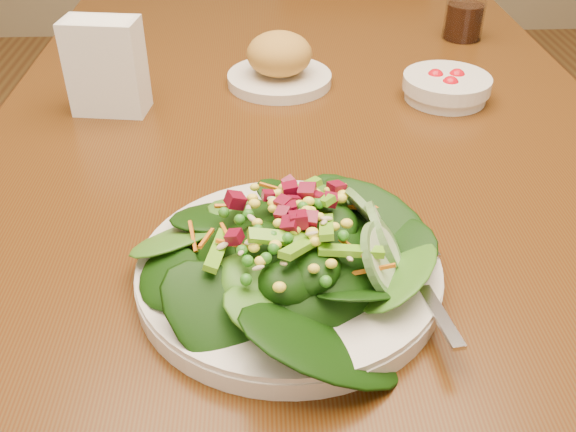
# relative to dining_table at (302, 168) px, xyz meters

# --- Properties ---
(ground_plane) EXTENTS (5.00, 5.00, 0.00)m
(ground_plane) POSITION_rel_dining_table_xyz_m (0.00, 0.00, -0.65)
(ground_plane) COLOR olive
(dining_table) EXTENTS (0.90, 1.40, 0.75)m
(dining_table) POSITION_rel_dining_table_xyz_m (0.00, 0.00, 0.00)
(dining_table) COLOR #442C10
(dining_table) RESTS_ON ground_plane
(chair_far) EXTENTS (0.43, 0.43, 0.86)m
(chair_far) POSITION_rel_dining_table_xyz_m (0.17, 0.87, -0.19)
(chair_far) COLOR #32200D
(chair_far) RESTS_ON ground_plane
(salad_plate) EXTENTS (0.30, 0.30, 0.09)m
(salad_plate) POSITION_rel_dining_table_xyz_m (-0.03, -0.38, 0.13)
(salad_plate) COLOR silver
(salad_plate) RESTS_ON dining_table
(bread_plate) EXTENTS (0.17, 0.17, 0.08)m
(bread_plate) POSITION_rel_dining_table_xyz_m (-0.03, 0.10, 0.14)
(bread_plate) COLOR silver
(bread_plate) RESTS_ON dining_table
(tomato_bowl) EXTENTS (0.13, 0.13, 0.04)m
(tomato_bowl) POSITION_rel_dining_table_xyz_m (0.22, 0.03, 0.12)
(tomato_bowl) COLOR silver
(tomato_bowl) RESTS_ON dining_table
(drinking_glass) EXTENTS (0.07, 0.07, 0.13)m
(drinking_glass) POSITION_rel_dining_table_xyz_m (0.32, 0.29, 0.16)
(drinking_glass) COLOR silver
(drinking_glass) RESTS_ON dining_table
(napkin_holder) EXTENTS (0.11, 0.07, 0.14)m
(napkin_holder) POSITION_rel_dining_table_xyz_m (-0.28, 0.01, 0.17)
(napkin_holder) COLOR white
(napkin_holder) RESTS_ON dining_table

